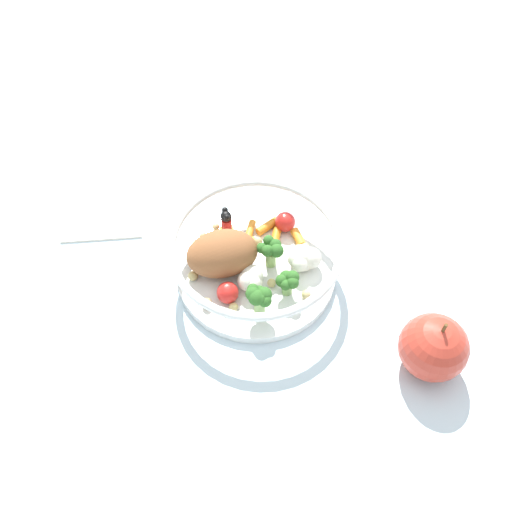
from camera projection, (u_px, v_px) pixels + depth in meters
The scene contains 4 objects.
ground_plane at pixel (260, 261), 0.67m from camera, with size 2.40×2.40×0.00m, color silver.
food_container at pixel (254, 259), 0.64m from camera, with size 0.20×0.20×0.07m.
loose_apple at pixel (433, 347), 0.56m from camera, with size 0.07×0.07×0.08m.
folded_napkin at pixel (105, 198), 0.73m from camera, with size 0.14×0.10×0.01m, color silver.
Camera 1 is at (-0.39, 0.06, 0.55)m, focal length 37.95 mm.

